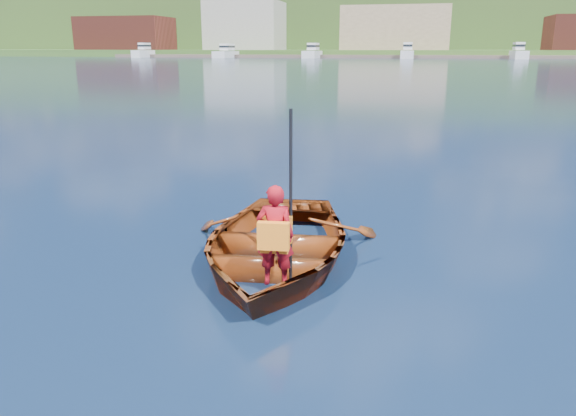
% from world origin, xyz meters
% --- Properties ---
extents(ground, '(600.00, 600.00, 0.00)m').
position_xyz_m(ground, '(0.00, 0.00, 0.00)').
color(ground, '#0D1D3A').
rests_on(ground, ground).
extents(rowboat, '(3.02, 3.98, 0.78)m').
position_xyz_m(rowboat, '(1.11, -0.20, 0.24)').
color(rowboat, brown).
rests_on(rowboat, ground).
extents(child_paddler, '(0.44, 0.37, 1.91)m').
position_xyz_m(child_paddler, '(1.35, -1.08, 0.67)').
color(child_paddler, '#A10E1B').
rests_on(child_paddler, ground).
extents(shoreline, '(400.00, 140.00, 22.00)m').
position_xyz_m(shoreline, '(0.00, 236.61, 10.32)').
color(shoreline, '#344F23').
rests_on(shoreline, ground).
extents(dock, '(160.05, 7.92, 0.80)m').
position_xyz_m(dock, '(-2.69, 148.00, 0.40)').
color(dock, brown).
rests_on(dock, ground).
extents(waterfront_buildings, '(202.00, 16.00, 14.00)m').
position_xyz_m(waterfront_buildings, '(-7.74, 165.00, 7.74)').
color(waterfront_buildings, maroon).
rests_on(waterfront_buildings, ground).
extents(marina_yachts, '(144.77, 12.60, 4.19)m').
position_xyz_m(marina_yachts, '(0.25, 143.30, 1.39)').
color(marina_yachts, silver).
rests_on(marina_yachts, ground).
extents(hillside_trees, '(298.28, 90.20, 27.50)m').
position_xyz_m(hillside_trees, '(-18.65, 238.24, 17.87)').
color(hillside_trees, '#382314').
rests_on(hillside_trees, ground).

